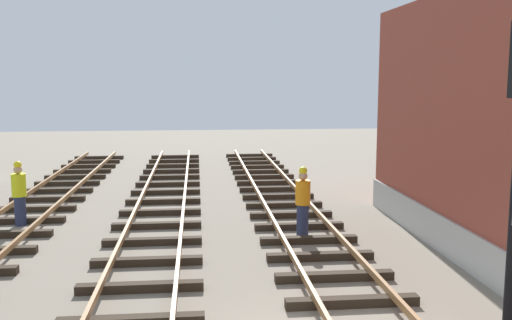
# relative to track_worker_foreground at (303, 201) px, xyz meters

# --- Properties ---
(track_worker_foreground) EXTENTS (0.40, 0.40, 1.87)m
(track_worker_foreground) POSITION_rel_track_worker_foreground_xyz_m (0.00, 0.00, 0.00)
(track_worker_foreground) COLOR #262D4C
(track_worker_foreground) RESTS_ON ground
(track_worker_distant) EXTENTS (0.40, 0.40, 1.87)m
(track_worker_distant) POSITION_rel_track_worker_foreground_xyz_m (-7.87, 1.89, 0.00)
(track_worker_distant) COLOR #262D4C
(track_worker_distant) RESTS_ON ground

